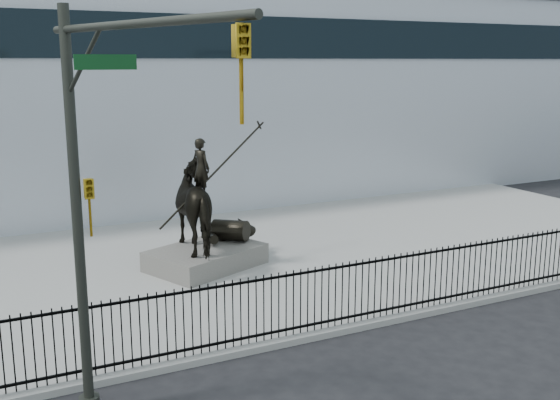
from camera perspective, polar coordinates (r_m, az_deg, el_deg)
name	(u,v)px	position (r m, az deg, el deg)	size (l,w,h in m)	color
ground	(413,342)	(15.16, 11.53, -12.02)	(120.00, 120.00, 0.00)	black
plaza	(275,256)	(20.72, -0.44, -4.92)	(30.00, 12.00, 0.15)	gray
building	(155,95)	(32.05, -10.85, 8.94)	(44.00, 14.00, 9.00)	silver
picket_fence	(382,286)	(15.76, 8.86, -7.44)	(22.10, 0.10, 1.50)	black
statue_plinth	(206,257)	(19.46, -6.48, -4.99)	(3.14, 2.16, 0.59)	#585550
equestrian_statue	(206,207)	(19.11, -6.45, -0.57)	(3.75, 3.10, 3.41)	black
traffic_signal_left	(101,198)	(10.58, -15.34, 0.21)	(1.52, 4.84, 7.00)	#272A24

